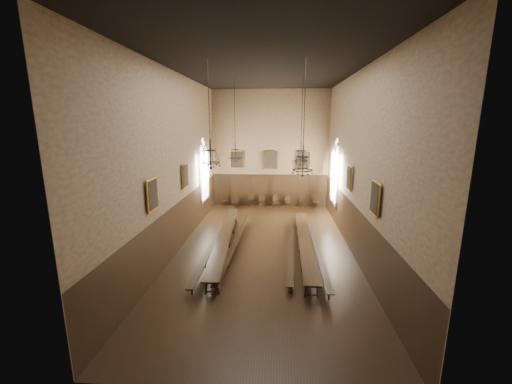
# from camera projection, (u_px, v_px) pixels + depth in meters

# --- Properties ---
(floor) EXTENTS (9.00, 18.00, 0.02)m
(floor) POSITION_uv_depth(u_px,v_px,m) (264.00, 250.00, 16.51)
(floor) COLOR black
(floor) RESTS_ON ground
(ceiling) EXTENTS (9.00, 18.00, 0.02)m
(ceiling) POSITION_uv_depth(u_px,v_px,m) (266.00, 68.00, 14.55)
(ceiling) COLOR black
(ceiling) RESTS_ON ground
(wall_back) EXTENTS (9.00, 0.02, 9.00)m
(wall_back) POSITION_uv_depth(u_px,v_px,m) (270.00, 149.00, 24.30)
(wall_back) COLOR #8A7255
(wall_back) RESTS_ON ground
(wall_front) EXTENTS (9.00, 0.02, 9.00)m
(wall_front) POSITION_uv_depth(u_px,v_px,m) (247.00, 219.00, 6.76)
(wall_front) COLOR #8A7255
(wall_front) RESTS_ON ground
(wall_left) EXTENTS (0.02, 18.00, 9.00)m
(wall_left) POSITION_uv_depth(u_px,v_px,m) (176.00, 164.00, 15.85)
(wall_left) COLOR #8A7255
(wall_left) RESTS_ON ground
(wall_right) EXTENTS (0.02, 18.00, 9.00)m
(wall_right) POSITION_uv_depth(u_px,v_px,m) (358.00, 165.00, 15.21)
(wall_right) COLOR #8A7255
(wall_right) RESTS_ON ground
(wainscot_panelling) EXTENTS (9.00, 18.00, 2.50)m
(wainscot_panelling) POSITION_uv_depth(u_px,v_px,m) (265.00, 227.00, 16.23)
(wainscot_panelling) COLOR black
(wainscot_panelling) RESTS_ON floor
(table_left) EXTENTS (1.29, 9.99, 0.78)m
(table_left) POSITION_uv_depth(u_px,v_px,m) (225.00, 242.00, 16.49)
(table_left) COLOR black
(table_left) RESTS_ON floor
(table_right) EXTENTS (0.83, 9.46, 0.74)m
(table_right) POSITION_uv_depth(u_px,v_px,m) (305.00, 246.00, 16.02)
(table_right) COLOR black
(table_right) RESTS_ON floor
(bench_left_outer) EXTENTS (0.36, 10.00, 0.45)m
(bench_left_outer) POSITION_uv_depth(u_px,v_px,m) (215.00, 243.00, 16.59)
(bench_left_outer) COLOR black
(bench_left_outer) RESTS_ON floor
(bench_left_inner) EXTENTS (0.67, 9.66, 0.43)m
(bench_left_inner) POSITION_uv_depth(u_px,v_px,m) (236.00, 243.00, 16.59)
(bench_left_inner) COLOR black
(bench_left_inner) RESTS_ON floor
(bench_right_inner) EXTENTS (0.84, 9.49, 0.43)m
(bench_right_inner) POSITION_uv_depth(u_px,v_px,m) (292.00, 244.00, 16.54)
(bench_right_inner) COLOR black
(bench_right_inner) RESTS_ON floor
(bench_right_outer) EXTENTS (0.30, 9.84, 0.44)m
(bench_right_outer) POSITION_uv_depth(u_px,v_px,m) (316.00, 246.00, 16.19)
(bench_right_outer) COLOR black
(bench_right_outer) RESTS_ON floor
(chair_0) EXTENTS (0.47, 0.47, 0.90)m
(chair_0) POSITION_uv_depth(u_px,v_px,m) (226.00, 203.00, 25.02)
(chair_0) COLOR black
(chair_0) RESTS_ON floor
(chair_1) EXTENTS (0.44, 0.44, 0.89)m
(chair_1) POSITION_uv_depth(u_px,v_px,m) (237.00, 203.00, 24.90)
(chair_1) COLOR black
(chair_1) RESTS_ON floor
(chair_2) EXTENTS (0.56, 0.56, 1.01)m
(chair_2) POSITION_uv_depth(u_px,v_px,m) (252.00, 203.00, 24.83)
(chair_2) COLOR black
(chair_2) RESTS_ON floor
(chair_3) EXTENTS (0.48, 0.48, 0.96)m
(chair_3) POSITION_uv_depth(u_px,v_px,m) (262.00, 203.00, 24.78)
(chair_3) COLOR black
(chair_3) RESTS_ON floor
(chair_4) EXTENTS (0.51, 0.51, 1.00)m
(chair_4) POSITION_uv_depth(u_px,v_px,m) (276.00, 204.00, 24.67)
(chair_4) COLOR black
(chair_4) RESTS_ON floor
(chair_5) EXTENTS (0.48, 0.48, 0.91)m
(chair_5) POSITION_uv_depth(u_px,v_px,m) (288.00, 204.00, 24.68)
(chair_5) COLOR black
(chair_5) RESTS_ON floor
(chair_6) EXTENTS (0.46, 0.46, 0.98)m
(chair_6) POSITION_uv_depth(u_px,v_px,m) (302.00, 204.00, 24.65)
(chair_6) COLOR black
(chair_6) RESTS_ON floor
(chair_7) EXTENTS (0.52, 0.52, 1.02)m
(chair_7) POSITION_uv_depth(u_px,v_px,m) (315.00, 204.00, 24.46)
(chair_7) COLOR black
(chair_7) RESTS_ON floor
(chandelier_back_left) EXTENTS (0.76, 0.76, 4.62)m
(chandelier_back_left) POSITION_uv_depth(u_px,v_px,m) (235.00, 152.00, 18.05)
(chandelier_back_left) COLOR black
(chandelier_back_left) RESTS_ON ceiling
(chandelier_back_right) EXTENTS (0.89, 0.89, 4.81)m
(chandelier_back_right) POSITION_uv_depth(u_px,v_px,m) (301.00, 156.00, 18.26)
(chandelier_back_right) COLOR black
(chandelier_back_right) RESTS_ON ceiling
(chandelier_front_left) EXTENTS (0.80, 0.80, 4.26)m
(chandelier_front_left) POSITION_uv_depth(u_px,v_px,m) (211.00, 156.00, 13.03)
(chandelier_front_left) COLOR black
(chandelier_front_left) RESTS_ON ceiling
(chandelier_front_right) EXTENTS (0.84, 0.84, 4.54)m
(chandelier_front_right) POSITION_uv_depth(u_px,v_px,m) (303.00, 163.00, 12.88)
(chandelier_front_right) COLOR black
(chandelier_front_right) RESTS_ON ceiling
(portrait_back_0) EXTENTS (1.10, 0.12, 1.40)m
(portrait_back_0) POSITION_uv_depth(u_px,v_px,m) (237.00, 160.00, 24.53)
(portrait_back_0) COLOR gold
(portrait_back_0) RESTS_ON wall_back
(portrait_back_1) EXTENTS (1.10, 0.12, 1.40)m
(portrait_back_1) POSITION_uv_depth(u_px,v_px,m) (270.00, 160.00, 24.35)
(portrait_back_1) COLOR gold
(portrait_back_1) RESTS_ON wall_back
(portrait_back_2) EXTENTS (1.10, 0.12, 1.40)m
(portrait_back_2) POSITION_uv_depth(u_px,v_px,m) (304.00, 160.00, 24.17)
(portrait_back_2) COLOR gold
(portrait_back_2) RESTS_ON wall_back
(portrait_left_0) EXTENTS (0.12, 1.00, 1.30)m
(portrait_left_0) POSITION_uv_depth(u_px,v_px,m) (185.00, 176.00, 16.98)
(portrait_left_0) COLOR gold
(portrait_left_0) RESTS_ON wall_left
(portrait_left_1) EXTENTS (0.12, 1.00, 1.30)m
(portrait_left_1) POSITION_uv_depth(u_px,v_px,m) (152.00, 195.00, 12.60)
(portrait_left_1) COLOR gold
(portrait_left_1) RESTS_ON wall_left
(portrait_right_0) EXTENTS (0.12, 1.00, 1.30)m
(portrait_right_0) POSITION_uv_depth(u_px,v_px,m) (349.00, 178.00, 16.37)
(portrait_right_0) COLOR gold
(portrait_right_0) RESTS_ON wall_right
(portrait_right_1) EXTENTS (0.12, 1.00, 1.30)m
(portrait_right_1) POSITION_uv_depth(u_px,v_px,m) (375.00, 198.00, 11.99)
(portrait_right_1) COLOR gold
(portrait_right_1) RESTS_ON wall_right
(window_right) EXTENTS (0.20, 2.20, 4.60)m
(window_right) POSITION_uv_depth(u_px,v_px,m) (335.00, 171.00, 20.81)
(window_right) COLOR white
(window_right) RESTS_ON wall_right
(window_left) EXTENTS (0.20, 2.20, 4.60)m
(window_left) POSITION_uv_depth(u_px,v_px,m) (204.00, 169.00, 21.43)
(window_left) COLOR white
(window_left) RESTS_ON wall_left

